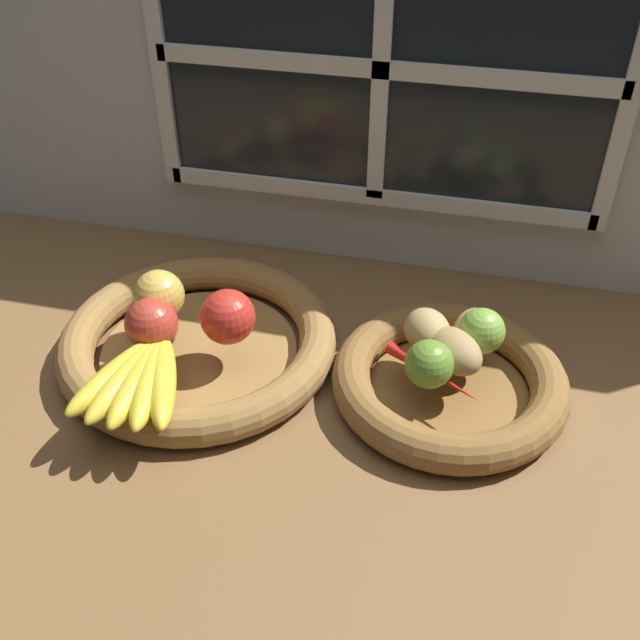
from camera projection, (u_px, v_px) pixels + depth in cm
name	position (u px, v px, depth cm)	size (l,w,h in cm)	color
ground_plane	(333.00, 384.00, 96.52)	(140.00, 90.00, 3.00)	brown
back_wall	(383.00, 86.00, 101.34)	(140.00, 4.60, 55.00)	silver
fruit_bowl_left	(199.00, 341.00, 97.74)	(36.85, 36.85, 4.83)	olive
fruit_bowl_right	(449.00, 381.00, 91.59)	(29.45, 29.45, 4.83)	brown
apple_red_front	(151.00, 324.00, 91.06)	(6.68, 6.68, 6.68)	#B73828
apple_golden_left	(159.00, 295.00, 95.81)	(6.77, 6.77, 6.77)	gold
apple_red_right	(228.00, 317.00, 91.87)	(7.10, 7.10, 7.10)	red
banana_bunch_front	(140.00, 377.00, 85.90)	(14.23, 17.98, 3.28)	yellow
potato_large	(454.00, 350.00, 88.51)	(8.19, 5.62, 4.88)	#A38451
potato_oblong	(427.00, 331.00, 91.22)	(6.76, 5.60, 5.18)	tan
potato_back	(473.00, 331.00, 91.62)	(8.07, 5.01, 4.55)	#A38451
lime_near	(429.00, 364.00, 85.70)	(5.87, 5.87, 5.87)	olive
lime_far	(482.00, 331.00, 90.63)	(5.83, 5.83, 5.83)	#7AAD3D
chili_pepper	(433.00, 373.00, 87.58)	(1.64, 1.64, 13.70)	red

